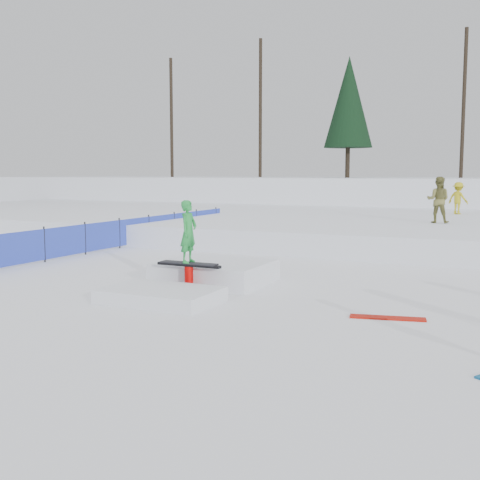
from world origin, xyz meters
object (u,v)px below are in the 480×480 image
at_px(safety_fence, 120,233).
at_px(jib_rail_feature, 201,275).
at_px(walker_olive, 438,200).
at_px(walker_ygreen, 458,198).

height_order(safety_fence, jib_rail_feature, jib_rail_feature).
bearing_deg(walker_olive, jib_rail_feature, 71.17).
distance_m(safety_fence, walker_olive, 12.17).
bearing_deg(jib_rail_feature, walker_ygreen, 76.67).
relative_size(walker_ygreen, jib_rail_feature, 0.34).
bearing_deg(jib_rail_feature, walker_olive, 71.69).
xyz_separation_m(walker_olive, walker_ygreen, (0.21, 5.59, -0.14)).
bearing_deg(safety_fence, walker_olive, 32.12).
relative_size(safety_fence, walker_olive, 8.97).
height_order(walker_olive, walker_ygreen, walker_olive).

